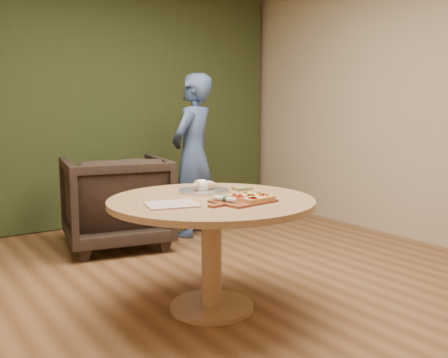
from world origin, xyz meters
name	(u,v)px	position (x,y,z in m)	size (l,w,h in m)	color
room_shell	(239,97)	(0.00, 0.00, 1.40)	(5.04, 6.04, 2.84)	brown
curtain	(86,102)	(0.00, 2.90, 1.40)	(4.80, 0.14, 2.78)	#253116
pedestal_table	(211,220)	(-0.16, 0.08, 0.61)	(1.34, 1.34, 0.75)	tan
pizza_paddle	(242,201)	(-0.08, -0.15, 0.76)	(0.46, 0.32, 0.01)	brown
flatbread_pizza	(251,197)	(-0.02, -0.15, 0.78)	(0.25, 0.25, 0.04)	#E0AD57
cutlery_roll	(225,199)	(-0.19, -0.13, 0.78)	(0.08, 0.20, 0.03)	white
newspaper	(172,205)	(-0.49, 0.02, 0.76)	(0.30, 0.25, 0.01)	silver
serving_tray	(204,191)	(-0.07, 0.32, 0.76)	(0.36, 0.36, 0.02)	silver
bread_roll	(203,186)	(-0.08, 0.32, 0.79)	(0.19, 0.09, 0.09)	tan
green_packet	(242,188)	(0.21, 0.24, 0.76)	(0.12, 0.10, 0.02)	#535E2A
armchair	(116,197)	(-0.09, 1.89, 0.48)	(0.94, 0.88, 0.97)	black
person_standing	(193,155)	(0.75, 1.85, 0.84)	(0.61, 0.40, 1.68)	#395181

